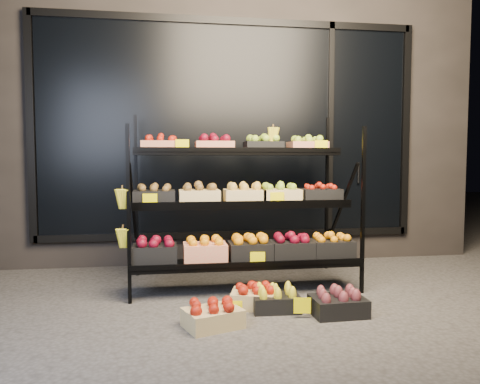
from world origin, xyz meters
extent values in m
plane|color=#514F4C|center=(0.00, 0.00, 0.00)|extent=(24.00, 24.00, 0.00)
cube|color=#2D2826|center=(0.00, 2.60, 1.75)|extent=(6.00, 2.00, 3.50)
cube|color=black|center=(0.00, 1.58, 1.55)|extent=(4.20, 0.04, 2.40)
cube|color=black|center=(0.00, 1.56, 0.34)|extent=(4.30, 0.06, 0.08)
cube|color=black|center=(0.00, 1.56, 2.76)|extent=(4.30, 0.06, 0.08)
cube|color=black|center=(-2.15, 1.56, 1.55)|extent=(0.08, 0.06, 2.50)
cube|color=black|center=(2.15, 1.56, 1.55)|extent=(0.08, 0.06, 2.50)
cube|color=black|center=(1.20, 1.56, 1.55)|extent=(0.06, 0.06, 2.50)
cylinder|color=black|center=(1.55, 1.53, 1.05)|extent=(0.02, 0.02, 0.25)
cube|color=black|center=(-1.02, 0.18, 0.75)|extent=(0.03, 0.03, 1.50)
cube|color=black|center=(1.02, 0.18, 0.75)|extent=(0.03, 0.03, 1.50)
cube|color=black|center=(-1.02, 1.15, 0.83)|extent=(0.03, 0.03, 1.66)
cube|color=black|center=(1.02, 1.15, 0.83)|extent=(0.03, 0.03, 1.66)
cube|color=black|center=(0.00, 0.35, 0.27)|extent=(2.05, 0.42, 0.03)
cube|color=black|center=(0.00, 0.15, 0.30)|extent=(2.05, 0.02, 0.05)
cube|color=black|center=(0.00, 0.65, 0.77)|extent=(2.05, 0.40, 0.03)
cube|color=black|center=(0.00, 0.46, 0.80)|extent=(2.05, 0.02, 0.05)
cube|color=black|center=(0.00, 0.95, 1.27)|extent=(2.05, 0.40, 0.03)
cube|color=black|center=(0.00, 0.76, 1.30)|extent=(2.05, 0.02, 0.05)
cube|color=tan|center=(-0.77, 0.95, 1.33)|extent=(0.38, 0.28, 0.11)
ellipsoid|color=#A9120C|center=(-0.77, 0.95, 1.42)|extent=(0.32, 0.24, 0.07)
cube|color=tan|center=(-0.23, 0.95, 1.33)|extent=(0.38, 0.28, 0.11)
ellipsoid|color=maroon|center=(-0.23, 0.95, 1.42)|extent=(0.32, 0.24, 0.07)
cube|color=black|center=(0.27, 0.95, 1.33)|extent=(0.38, 0.28, 0.11)
ellipsoid|color=#94BB2E|center=(0.27, 0.95, 1.42)|extent=(0.32, 0.24, 0.07)
cube|color=tan|center=(0.74, 0.95, 1.33)|extent=(0.38, 0.28, 0.11)
ellipsoid|color=#94BB2E|center=(0.74, 0.95, 1.42)|extent=(0.32, 0.24, 0.07)
cube|color=black|center=(-0.83, 0.65, 0.85)|extent=(0.38, 0.28, 0.14)
ellipsoid|color=brown|center=(-0.83, 0.65, 0.95)|extent=(0.32, 0.24, 0.07)
cube|color=#D8BE7D|center=(-0.41, 0.65, 0.85)|extent=(0.38, 0.28, 0.14)
ellipsoid|color=brown|center=(-0.41, 0.65, 0.95)|extent=(0.32, 0.24, 0.07)
cube|color=#D8BE7D|center=(0.02, 0.65, 0.85)|extent=(0.38, 0.28, 0.14)
ellipsoid|color=gold|center=(0.02, 0.65, 0.95)|extent=(0.32, 0.24, 0.07)
cube|color=#D8BE7D|center=(0.38, 0.65, 0.85)|extent=(0.38, 0.28, 0.14)
ellipsoid|color=#94BB2E|center=(0.38, 0.65, 0.95)|extent=(0.32, 0.24, 0.07)
cube|color=black|center=(0.78, 0.65, 0.85)|extent=(0.38, 0.28, 0.14)
ellipsoid|color=#A9120C|center=(0.78, 0.65, 0.95)|extent=(0.32, 0.24, 0.07)
cube|color=black|center=(-0.82, 0.35, 0.37)|extent=(0.38, 0.28, 0.18)
ellipsoid|color=maroon|center=(-0.82, 0.35, 0.49)|extent=(0.32, 0.24, 0.07)
cube|color=tan|center=(-0.38, 0.35, 0.37)|extent=(0.38, 0.28, 0.18)
ellipsoid|color=orange|center=(-0.38, 0.35, 0.49)|extent=(0.32, 0.24, 0.07)
cube|color=black|center=(0.03, 0.35, 0.37)|extent=(0.38, 0.28, 0.18)
ellipsoid|color=orange|center=(0.03, 0.35, 0.49)|extent=(0.32, 0.24, 0.07)
cube|color=black|center=(0.41, 0.35, 0.37)|extent=(0.38, 0.28, 0.18)
ellipsoid|color=maroon|center=(0.41, 0.35, 0.49)|extent=(0.32, 0.24, 0.07)
cube|color=black|center=(0.80, 0.35, 0.37)|extent=(0.38, 0.28, 0.18)
ellipsoid|color=orange|center=(0.80, 0.35, 0.49)|extent=(0.32, 0.24, 0.07)
ellipsoid|color=yellow|center=(-1.07, 0.20, 0.97)|extent=(0.14, 0.08, 0.22)
ellipsoid|color=yellow|center=(-1.07, 0.20, 0.64)|extent=(0.14, 0.08, 0.22)
ellipsoid|color=yellow|center=(0.35, 0.85, 1.53)|extent=(0.14, 0.08, 0.22)
cube|color=#EADC00|center=(-0.86, 0.50, 0.84)|extent=(0.13, 0.01, 0.12)
cube|color=#EADC00|center=(0.31, 0.50, 0.84)|extent=(0.13, 0.01, 0.12)
cube|color=#EADC00|center=(0.84, 0.80, 1.34)|extent=(0.13, 0.01, 0.12)
cube|color=#EADC00|center=(-0.56, 0.80, 1.34)|extent=(0.13, 0.01, 0.12)
cube|color=#EADC00|center=(0.07, 0.20, 0.34)|extent=(0.13, 0.01, 0.12)
cube|color=#EADC00|center=(-0.23, -0.40, 0.06)|extent=(0.13, 0.01, 0.12)
cube|color=#EADC00|center=(0.30, -0.40, 0.06)|extent=(0.13, 0.01, 0.12)
cube|color=#D8BE7D|center=(-0.39, -0.48, 0.07)|extent=(0.47, 0.40, 0.13)
ellipsoid|color=#A9120C|center=(-0.39, -0.48, 0.16)|extent=(0.39, 0.34, 0.07)
cube|color=black|center=(0.14, -0.18, 0.06)|extent=(0.39, 0.29, 0.13)
ellipsoid|color=yellow|center=(0.14, -0.18, 0.16)|extent=(0.32, 0.25, 0.07)
cube|color=#D8BE7D|center=(0.00, -0.07, 0.07)|extent=(0.44, 0.37, 0.13)
ellipsoid|color=#A9120C|center=(0.00, -0.07, 0.16)|extent=(0.37, 0.31, 0.07)
cube|color=black|center=(0.60, -0.37, 0.07)|extent=(0.42, 0.31, 0.14)
ellipsoid|color=brown|center=(0.60, -0.37, 0.17)|extent=(0.35, 0.26, 0.07)
camera|label=1|loc=(-0.70, -3.76, 1.21)|focal=35.00mm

